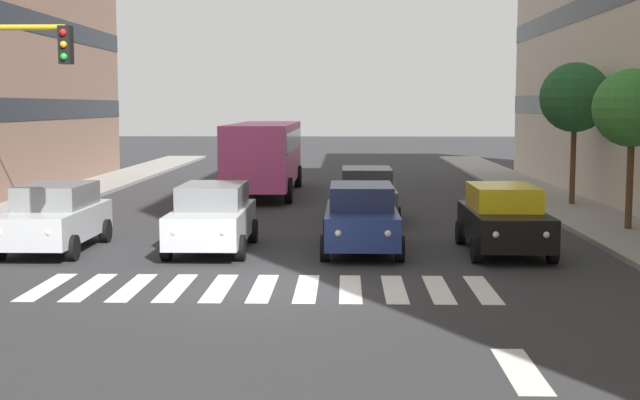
% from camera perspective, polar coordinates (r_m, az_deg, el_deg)
% --- Properties ---
extents(ground_plane, '(180.00, 180.00, 0.00)m').
position_cam_1_polar(ground_plane, '(18.07, -3.75, -5.77)').
color(ground_plane, '#2D2D30').
extents(crosswalk_markings, '(9.45, 2.80, 0.01)m').
position_cam_1_polar(crosswalk_markings, '(18.07, -3.75, -5.75)').
color(crosswalk_markings, silver).
rests_on(crosswalk_markings, ground_plane).
extents(lane_arrow_0, '(0.50, 2.20, 0.01)m').
position_cam_1_polar(lane_arrow_0, '(12.91, 12.99, -10.79)').
color(lane_arrow_0, silver).
rests_on(lane_arrow_0, ground_plane).
extents(car_0, '(2.02, 4.44, 1.72)m').
position_cam_1_polar(car_0, '(22.67, 11.90, -1.18)').
color(car_0, black).
rests_on(car_0, ground_plane).
extents(car_1, '(2.02, 4.44, 1.72)m').
position_cam_1_polar(car_1, '(22.43, 2.71, -1.14)').
color(car_1, navy).
rests_on(car_1, ground_plane).
extents(car_2, '(2.02, 4.44, 1.72)m').
position_cam_1_polar(car_2, '(22.70, -7.03, -1.09)').
color(car_2, '#B2B7BC').
rests_on(car_2, ground_plane).
extents(car_3, '(2.02, 4.44, 1.72)m').
position_cam_1_polar(car_3, '(23.55, -16.90, -1.05)').
color(car_3, '#B2B7BC').
rests_on(car_3, ground_plane).
extents(car_row2_0, '(2.02, 4.44, 1.72)m').
position_cam_1_polar(car_row2_0, '(28.45, 3.06, 0.41)').
color(car_row2_0, '#474C51').
rests_on(car_row2_0, ground_plane).
extents(bus_behind_traffic, '(2.78, 10.50, 3.00)m').
position_cam_1_polar(bus_behind_traffic, '(37.17, -3.63, 3.26)').
color(bus_behind_traffic, '#DB5193').
rests_on(bus_behind_traffic, ground_plane).
extents(street_lamp_left, '(3.25, 0.28, 7.64)m').
position_cam_1_polar(street_lamp_left, '(21.74, 20.06, 8.67)').
color(street_lamp_left, '#4C6B56').
rests_on(street_lamp_left, sidewalk_left).
extents(street_lamp_right, '(2.43, 0.28, 7.32)m').
position_cam_1_polar(street_lamp_right, '(28.15, -19.97, 7.48)').
color(street_lamp_right, '#4C6B56').
rests_on(street_lamp_right, sidewalk_right).
extents(street_tree_1, '(2.29, 2.29, 4.68)m').
position_cam_1_polar(street_tree_1, '(26.96, 19.73, 5.65)').
color(street_tree_1, '#513823').
rests_on(street_tree_1, sidewalk_left).
extents(street_tree_2, '(2.54, 2.54, 5.16)m').
position_cam_1_polar(street_tree_2, '(33.21, 16.31, 6.42)').
color(street_tree_2, '#513823').
rests_on(street_tree_2, sidewalk_left).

